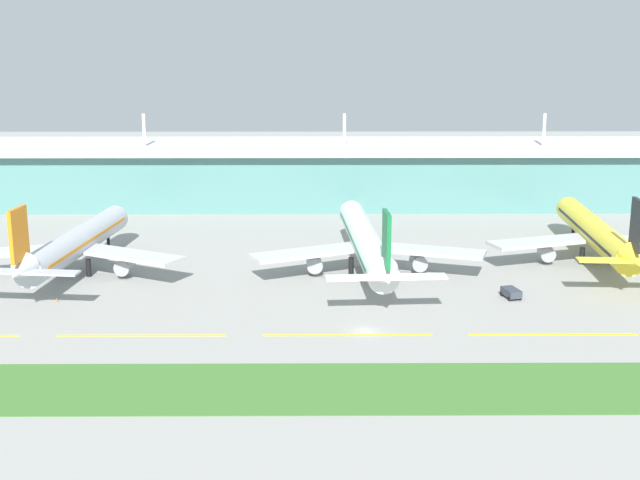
{
  "coord_description": "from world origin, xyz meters",
  "views": [
    {
      "loc": [
        -8.41,
        -134.25,
        48.28
      ],
      "look_at": [
        -7.28,
        36.04,
        7.0
      ],
      "focal_mm": 47.73,
      "sensor_mm": 36.0,
      "label": 1
    }
  ],
  "objects_px": {
    "pushback_tug": "(511,293)",
    "safety_cone_left_wingtip": "(57,300)",
    "airliner_far": "(597,234)",
    "airliner_near": "(75,244)",
    "airliner_middle": "(366,242)"
  },
  "relations": [
    {
      "from": "pushback_tug",
      "to": "safety_cone_left_wingtip",
      "type": "relative_size",
      "value": 6.93
    },
    {
      "from": "airliner_far",
      "to": "airliner_near",
      "type": "bearing_deg",
      "value": -175.6
    },
    {
      "from": "airliner_middle",
      "to": "safety_cone_left_wingtip",
      "type": "height_order",
      "value": "airliner_middle"
    },
    {
      "from": "airliner_near",
      "to": "safety_cone_left_wingtip",
      "type": "height_order",
      "value": "airliner_near"
    },
    {
      "from": "airliner_middle",
      "to": "pushback_tug",
      "type": "xyz_separation_m",
      "value": [
        26.31,
        -18.06,
        -5.35
      ]
    },
    {
      "from": "airliner_middle",
      "to": "airliner_far",
      "type": "relative_size",
      "value": 1.1
    },
    {
      "from": "pushback_tug",
      "to": "safety_cone_left_wingtip",
      "type": "height_order",
      "value": "pushback_tug"
    },
    {
      "from": "airliner_near",
      "to": "airliner_middle",
      "type": "relative_size",
      "value": 0.86
    },
    {
      "from": "airliner_middle",
      "to": "safety_cone_left_wingtip",
      "type": "xyz_separation_m",
      "value": [
        -58.56,
        -19.77,
        -6.1
      ]
    },
    {
      "from": "airliner_near",
      "to": "safety_cone_left_wingtip",
      "type": "bearing_deg",
      "value": -85.8
    },
    {
      "from": "airliner_middle",
      "to": "pushback_tug",
      "type": "distance_m",
      "value": 32.36
    },
    {
      "from": "pushback_tug",
      "to": "safety_cone_left_wingtip",
      "type": "distance_m",
      "value": 84.88
    },
    {
      "from": "airliner_far",
      "to": "safety_cone_left_wingtip",
      "type": "bearing_deg",
      "value": -165.93
    },
    {
      "from": "airliner_middle",
      "to": "pushback_tug",
      "type": "bearing_deg",
      "value": -34.48
    },
    {
      "from": "airliner_far",
      "to": "safety_cone_left_wingtip",
      "type": "relative_size",
      "value": 87.92
    }
  ]
}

